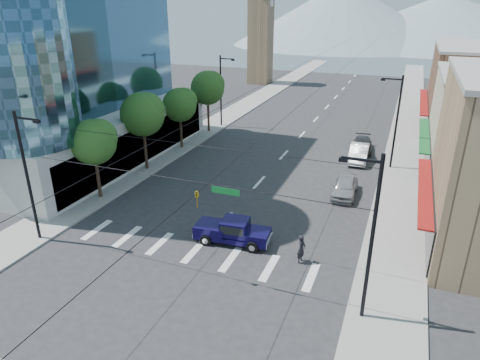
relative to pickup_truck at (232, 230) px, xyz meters
The scene contains 19 objects.
ground 3.99m from the pickup_truck, 115.94° to the right, with size 160.00×160.00×0.00m, color #28282B.
sidewalk_left 39.00m from the pickup_truck, 110.56° to the left, with size 4.00×120.00×0.15m, color gray.
sidewalk_right 37.95m from the pickup_truck, 74.24° to the left, with size 4.00×120.00×0.15m, color gray.
office_tower 32.75m from the pickup_truck, 159.67° to the left, with size 29.50×27.00×30.00m.
clock_tower 62.04m from the pickup_truck, 107.28° to the left, with size 4.80×4.80×20.40m.
mountain_left 147.80m from the pickup_truck, 96.50° to the left, with size 80.00×80.00×22.00m, color gray.
mountain_right 157.78m from the pickup_truck, 83.33° to the left, with size 90.00×90.00×18.00m, color gray.
tree_near 13.66m from the pickup_truck, 168.46° to the left, with size 3.65×3.64×6.71m.
tree_midnear 16.65m from the pickup_truck, 143.04° to the left, with size 4.09×4.09×7.52m.
tree_midfar 21.34m from the pickup_truck, 127.55° to the left, with size 3.65×3.64×6.71m.
tree_far 27.25m from the pickup_truck, 118.40° to the left, with size 4.09×4.09×7.52m.
signal_rig 6.03m from the pickup_truck, 108.53° to the right, with size 21.80×0.20×9.00m.
lamp_pole_nw 29.53m from the pickup_truck, 115.00° to the left, with size 2.00×0.25×9.00m.
lamp_pole_ne 20.96m from the pickup_truck, 64.15° to the left, with size 2.00×0.25×9.00m.
pickup_truck is the anchor object (origin of this frame).
pedestrian 4.96m from the pickup_truck, ahead, with size 0.69×0.45×1.90m, color black.
parked_car_near 12.04m from the pickup_truck, 60.63° to the left, with size 1.90×4.73×1.61m, color #9C9DA1.
parked_car_mid 20.41m from the pickup_truck, 73.19° to the left, with size 1.78×5.10×1.68m, color white.
parked_car_far 23.56m from the pickup_truck, 75.49° to the left, with size 1.99×4.89×1.42m, color #323234.
Camera 1 is at (11.42, -19.76, 15.18)m, focal length 32.00 mm.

